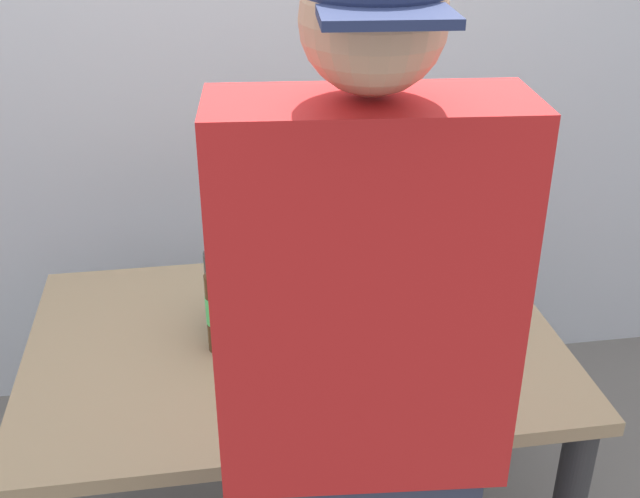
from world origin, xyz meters
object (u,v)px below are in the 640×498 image
beer_bottle_dark (246,276)px  person_figure (360,463)px  beer_bottle_brown (220,283)px  beer_bottle_amber (220,305)px  laptop (402,292)px  coffee_mug (382,390)px  beer_bottle_green (273,298)px

beer_bottle_dark → person_figure: bearing=-80.1°
beer_bottle_brown → beer_bottle_amber: bearing=-92.4°
laptop → beer_bottle_brown: 0.49m
laptop → coffee_mug: (-0.14, -0.39, -0.01)m
beer_bottle_amber → person_figure: bearing=-72.1°
beer_bottle_green → beer_bottle_dark: beer_bottle_dark is taller
beer_bottle_dark → coffee_mug: bearing=-57.5°
beer_bottle_dark → person_figure: 0.81m
beer_bottle_green → beer_bottle_dark: 0.11m
beer_bottle_dark → beer_bottle_brown: bearing=-152.7°
laptop → beer_bottle_amber: beer_bottle_amber is taller
laptop → person_figure: 0.82m
beer_bottle_amber → beer_bottle_green: bearing=19.2°
beer_bottle_brown → coffee_mug: bearing=-48.7°
beer_bottle_dark → coffee_mug: 0.51m
beer_bottle_green → beer_bottle_dark: (-0.06, 0.09, 0.02)m
beer_bottle_brown → beer_bottle_amber: size_ratio=1.04×
beer_bottle_amber → person_figure: (0.21, -0.66, 0.06)m
beer_bottle_amber → person_figure: person_figure is taller
beer_bottle_green → beer_bottle_amber: bearing=-160.8°
person_figure → coffee_mug: (0.13, 0.37, -0.14)m
laptop → coffee_mug: 0.41m
beer_bottle_dark → person_figure: size_ratio=0.17×
beer_bottle_amber → person_figure: size_ratio=0.18×
laptop → coffee_mug: bearing=-110.3°
beer_bottle_dark → beer_bottle_amber: bearing=-118.2°
laptop → beer_bottle_amber: bearing=-167.9°
beer_bottle_amber → beer_bottle_dark: bearing=61.8°
beer_bottle_amber → coffee_mug: size_ratio=2.93×
beer_bottle_brown → person_figure: person_figure is taller
laptop → beer_bottle_dark: (-0.41, 0.03, 0.07)m
person_figure → beer_bottle_brown: bearing=105.3°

